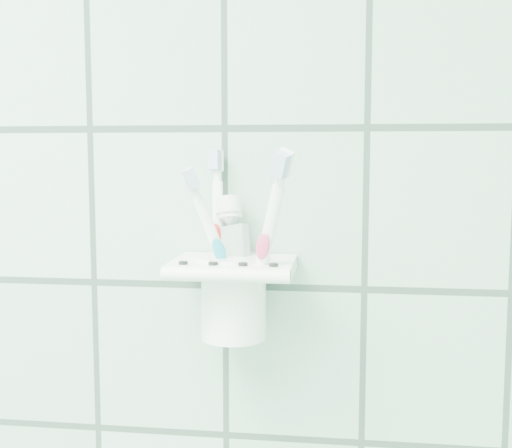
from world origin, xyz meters
TOP-DOWN VIEW (x-y plane):
  - holder_bracket at (0.63, 1.15)m, footprint 0.12×0.10m
  - cup at (0.63, 1.16)m, footprint 0.08×0.08m
  - toothbrush_pink at (0.65, 1.15)m, footprint 0.06×0.03m
  - toothbrush_blue at (0.61, 1.16)m, footprint 0.02×0.04m
  - toothbrush_orange at (0.64, 1.16)m, footprint 0.06×0.08m
  - toothpaste_tube at (0.64, 1.15)m, footprint 0.05×0.05m

SIDE VIEW (x-z plane):
  - cup at x=0.63m, z-range 1.21..1.30m
  - holder_bracket at x=0.63m, z-range 1.26..1.30m
  - toothpaste_tube at x=0.64m, z-range 1.22..1.37m
  - toothbrush_pink at x=0.65m, z-range 1.21..1.39m
  - toothbrush_blue at x=0.61m, z-range 1.21..1.40m
  - toothbrush_orange at x=0.64m, z-range 1.22..1.42m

